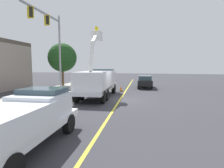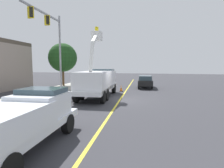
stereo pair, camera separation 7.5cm
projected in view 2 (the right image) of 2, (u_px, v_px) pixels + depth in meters
ground at (120, 100)px, 16.17m from camera, size 120.00×120.00×0.00m
sidewalk_far_side at (32, 96)px, 17.60m from camera, size 60.00×10.81×0.12m
lane_centre_stripe at (120, 100)px, 16.17m from camera, size 49.65×6.19×0.01m
utility_bucket_truck at (98, 81)px, 17.49m from camera, size 8.44×3.47×6.92m
service_pickup_truck at (21, 119)px, 6.37m from camera, size 5.81×2.76×2.06m
passing_minivan at (145, 81)px, 25.04m from camera, size 4.99×2.47×1.69m
traffic_cone_mid_front at (121, 88)px, 21.52m from camera, size 0.40×0.40×0.75m
traffic_signal_mast at (52, 37)px, 19.28m from camera, size 6.96×1.06×8.81m
street_tree_right at (63, 58)px, 26.64m from camera, size 4.20×4.20×6.38m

